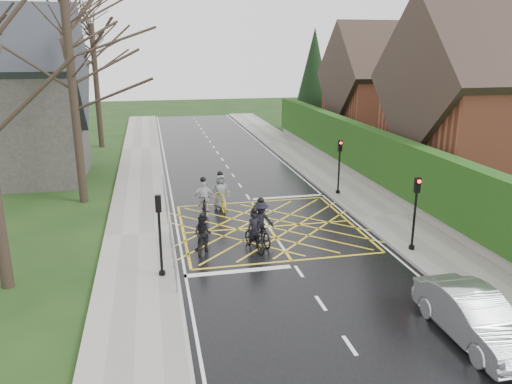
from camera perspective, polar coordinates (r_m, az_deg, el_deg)
name	(u,v)px	position (r m, az deg, el deg)	size (l,w,h in m)	color
ground	(268,227)	(23.70, 1.42, -4.01)	(120.00, 120.00, 0.00)	black
road	(268,227)	(23.70, 1.42, -3.99)	(9.00, 80.00, 0.01)	black
sidewalk_right	(385,217)	(25.68, 14.57, -2.75)	(3.00, 80.00, 0.15)	gray
sidewalk_left	(139,235)	(23.10, -13.26, -4.81)	(3.00, 80.00, 0.15)	gray
stone_wall	(368,179)	(31.51, 12.66, 1.43)	(0.50, 38.00, 0.70)	slate
hedge	(370,151)	(31.12, 12.86, 4.54)	(0.90, 38.00, 2.80)	#163C10
house_near	(499,109)	(32.67, 26.01, 8.54)	(11.80, 9.80, 11.30)	brown
house_far	(388,94)	(44.53, 14.88, 10.80)	(9.80, 8.80, 10.30)	brown
conifer	(314,81)	(50.32, 6.59, 12.53)	(4.60, 4.60, 10.00)	black
church	(11,102)	(34.77, -26.22, 9.22)	(8.80, 7.80, 11.00)	#2D2B28
tree_near	(69,53)	(27.86, -20.58, 14.67)	(9.24, 9.24, 11.44)	black
tree_mid	(69,40)	(35.92, -20.56, 15.97)	(10.08, 10.08, 12.48)	black
tree_far	(94,60)	(43.80, -18.00, 14.19)	(8.40, 8.40, 10.40)	black
railing_south	(172,248)	(19.58, -9.54, -6.28)	(0.05, 5.04, 1.03)	slate
railing_north	(165,193)	(26.67, -10.37, -0.16)	(0.05, 6.04, 1.03)	slate
traffic_light_ne	(339,167)	(28.56, 9.47, 2.79)	(0.24, 0.31, 3.21)	black
traffic_light_se	(415,215)	(21.28, 17.68, -2.47)	(0.24, 0.31, 3.21)	black
traffic_light_sw	(160,236)	(18.33, -10.91, -5.00)	(0.24, 0.31, 3.21)	black
cyclist_rear	(255,236)	(20.95, -0.16, -5.07)	(1.05, 1.98, 1.83)	black
cyclist_back	(203,237)	(20.80, -6.07, -5.19)	(1.03, 1.75, 1.69)	black
cyclist_mid	(261,226)	(21.61, 0.56, -3.95)	(1.31, 2.20, 2.05)	black
cyclist_front	(204,202)	(25.04, -5.99, -1.15)	(1.11, 2.06, 2.04)	black
cyclist_lead	(221,196)	(26.11, -4.07, -0.47)	(0.97, 2.16, 2.04)	gold
car	(474,317)	(16.13, 23.65, -12.91)	(1.53, 4.40, 1.45)	#BBBDC2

